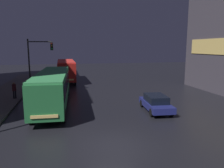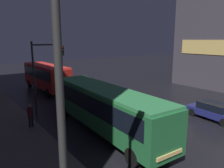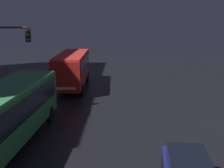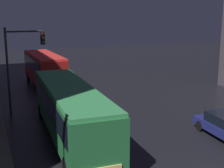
{
  "view_description": "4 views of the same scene",
  "coord_description": "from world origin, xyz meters",
  "views": [
    {
      "loc": [
        -2.45,
        -10.92,
        5.33
      ],
      "look_at": [
        2.59,
        12.61,
        1.24
      ],
      "focal_mm": 35.0,
      "sensor_mm": 36.0,
      "label": 1
    },
    {
      "loc": [
        -11.73,
        -2.95,
        6.35
      ],
      "look_at": [
        -0.66,
        12.02,
        2.54
      ],
      "focal_mm": 35.0,
      "sensor_mm": 36.0,
      "label": 2
    },
    {
      "loc": [
        2.22,
        -5.6,
        6.53
      ],
      "look_at": [
        1.72,
        12.6,
        2.67
      ],
      "focal_mm": 50.0,
      "sensor_mm": 36.0,
      "label": 3
    },
    {
      "loc": [
        -7.86,
        -7.71,
        6.98
      ],
      "look_at": [
        -0.21,
        10.83,
        2.59
      ],
      "focal_mm": 50.0,
      "sensor_mm": 36.0,
      "label": 4
    }
  ],
  "objects": [
    {
      "name": "bus_far",
      "position": [
        -2.36,
        23.54,
        2.01
      ],
      "size": [
        2.71,
        9.48,
        3.26
      ],
      "rotation": [
        0.0,
        0.0,
        3.16
      ],
      "color": "#AD1E19",
      "rests_on": "ground"
    },
    {
      "name": "bus_near",
      "position": [
        -3.59,
        8.9,
        1.93
      ],
      "size": [
        3.02,
        11.83,
        3.13
      ],
      "rotation": [
        0.0,
        0.0,
        3.09
      ],
      "color": "#236B38",
      "rests_on": "ground"
    },
    {
      "name": "traffic_light_main",
      "position": [
        -5.5,
        14.97,
        4.16
      ],
      "size": [
        2.76,
        0.35,
        6.22
      ],
      "color": "#2D2D2D",
      "rests_on": "ground"
    }
  ]
}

